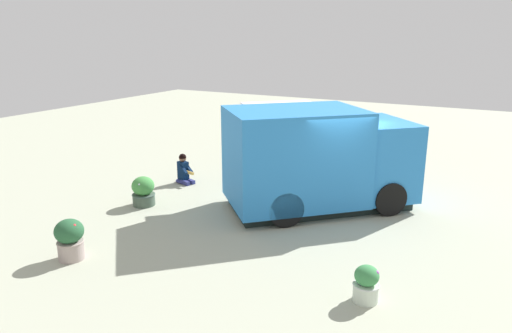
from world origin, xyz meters
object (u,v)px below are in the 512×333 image
(planter_flowering_side, at_px, (366,284))
(plaza_bench, at_px, (263,146))
(person_customer, at_px, (184,171))
(planter_flowering_near, at_px, (70,238))
(trash_bin, at_px, (336,146))
(planter_flowering_far, at_px, (143,191))
(food_truck, at_px, (317,160))

(planter_flowering_side, xyz_separation_m, plaza_bench, (7.88, 6.09, 0.04))
(person_customer, height_order, planter_flowering_near, person_customer)
(person_customer, bearing_deg, planter_flowering_near, -168.16)
(planter_flowering_near, bearing_deg, person_customer, 11.84)
(plaza_bench, distance_m, trash_bin, 2.64)
(plaza_bench, bearing_deg, planter_flowering_near, -176.76)
(person_customer, bearing_deg, trash_bin, -32.56)
(planter_flowering_side, distance_m, trash_bin, 9.37)
(person_customer, distance_m, planter_flowering_near, 5.24)
(planter_flowering_far, xyz_separation_m, plaza_bench, (6.09, -0.31, -0.03))
(planter_flowering_far, relative_size, trash_bin, 0.77)
(planter_flowering_near, height_order, planter_flowering_side, planter_flowering_near)
(person_customer, relative_size, plaza_bench, 0.53)
(person_customer, xyz_separation_m, plaza_bench, (4.03, -0.56, -0.00))
(person_customer, xyz_separation_m, planter_flowering_far, (-2.06, -0.25, 0.02))
(planter_flowering_side, bearing_deg, trash_bin, 22.46)
(food_truck, relative_size, trash_bin, 4.87)
(planter_flowering_near, relative_size, plaza_bench, 0.50)
(food_truck, bearing_deg, planter_flowering_side, -147.68)
(planter_flowering_near, height_order, trash_bin, trash_bin)
(planter_flowering_far, xyz_separation_m, trash_bin, (6.87, -2.82, 0.12))
(food_truck, xyz_separation_m, plaza_bench, (4.06, 3.67, -0.89))
(planter_flowering_near, bearing_deg, planter_flowering_side, -77.13)
(plaza_bench, xyz_separation_m, trash_bin, (0.78, -2.51, 0.15))
(planter_flowering_side, height_order, trash_bin, trash_bin)
(planter_flowering_far, xyz_separation_m, planter_flowering_side, (-1.79, -6.40, -0.06))
(planter_flowering_near, distance_m, plaza_bench, 9.17)
(planter_flowering_side, bearing_deg, person_customer, 59.91)
(planter_flowering_near, bearing_deg, planter_flowering_far, 15.12)
(food_truck, bearing_deg, trash_bin, 13.50)
(planter_flowering_near, distance_m, planter_flowering_side, 5.72)
(planter_flowering_far, distance_m, plaza_bench, 6.10)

